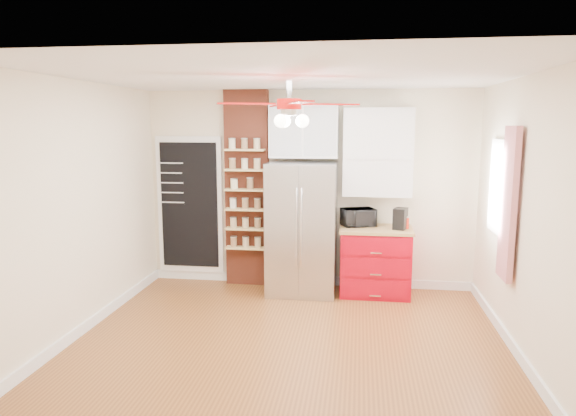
# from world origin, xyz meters

# --- Properties ---
(floor) EXTENTS (4.50, 4.50, 0.00)m
(floor) POSITION_xyz_m (0.00, 0.00, 0.00)
(floor) COLOR brown
(floor) RESTS_ON ground
(ceiling) EXTENTS (4.50, 4.50, 0.00)m
(ceiling) POSITION_xyz_m (0.00, 0.00, 2.70)
(ceiling) COLOR white
(ceiling) RESTS_ON wall_back
(wall_back) EXTENTS (4.50, 0.02, 2.70)m
(wall_back) POSITION_xyz_m (0.00, 2.00, 1.35)
(wall_back) COLOR #F5E6C5
(wall_back) RESTS_ON floor
(wall_front) EXTENTS (4.50, 0.02, 2.70)m
(wall_front) POSITION_xyz_m (0.00, -2.00, 1.35)
(wall_front) COLOR #F5E6C5
(wall_front) RESTS_ON floor
(wall_left) EXTENTS (0.02, 4.00, 2.70)m
(wall_left) POSITION_xyz_m (-2.25, 0.00, 1.35)
(wall_left) COLOR #F5E6C5
(wall_left) RESTS_ON floor
(wall_right) EXTENTS (0.02, 4.00, 2.70)m
(wall_right) POSITION_xyz_m (2.25, 0.00, 1.35)
(wall_right) COLOR #F5E6C5
(wall_right) RESTS_ON floor
(chalkboard) EXTENTS (0.95, 0.05, 1.95)m
(chalkboard) POSITION_xyz_m (-1.70, 1.96, 1.10)
(chalkboard) COLOR white
(chalkboard) RESTS_ON wall_back
(brick_pillar) EXTENTS (0.60, 0.16, 2.70)m
(brick_pillar) POSITION_xyz_m (-0.85, 1.92, 1.35)
(brick_pillar) COLOR brown
(brick_pillar) RESTS_ON floor
(fridge) EXTENTS (0.90, 0.70, 1.75)m
(fridge) POSITION_xyz_m (-0.05, 1.63, 0.88)
(fridge) COLOR #AEAEB3
(fridge) RESTS_ON floor
(upper_glass_cabinet) EXTENTS (0.90, 0.35, 0.70)m
(upper_glass_cabinet) POSITION_xyz_m (-0.05, 1.82, 2.15)
(upper_glass_cabinet) COLOR white
(upper_glass_cabinet) RESTS_ON wall_back
(red_cabinet) EXTENTS (0.94, 0.64, 0.90)m
(red_cabinet) POSITION_xyz_m (0.92, 1.68, 0.45)
(red_cabinet) COLOR #A40112
(red_cabinet) RESTS_ON floor
(upper_shelf_unit) EXTENTS (0.90, 0.30, 1.15)m
(upper_shelf_unit) POSITION_xyz_m (0.92, 1.85, 1.88)
(upper_shelf_unit) COLOR white
(upper_shelf_unit) RESTS_ON wall_back
(window) EXTENTS (0.04, 0.75, 1.05)m
(window) POSITION_xyz_m (2.23, 0.90, 1.55)
(window) COLOR white
(window) RESTS_ON wall_right
(curtain) EXTENTS (0.06, 0.40, 1.55)m
(curtain) POSITION_xyz_m (2.18, 0.35, 1.45)
(curtain) COLOR red
(curtain) RESTS_ON wall_right
(ceiling_fan) EXTENTS (1.40, 1.40, 0.44)m
(ceiling_fan) POSITION_xyz_m (0.00, 0.00, 2.42)
(ceiling_fan) COLOR silver
(ceiling_fan) RESTS_ON ceiling
(toaster_oven) EXTENTS (0.50, 0.42, 0.23)m
(toaster_oven) POSITION_xyz_m (0.68, 1.78, 1.02)
(toaster_oven) COLOR black
(toaster_oven) RESTS_ON red_cabinet
(coffee_maker) EXTENTS (0.21, 0.25, 0.27)m
(coffee_maker) POSITION_xyz_m (1.22, 1.64, 1.04)
(coffee_maker) COLOR black
(coffee_maker) RESTS_ON red_cabinet
(canister_left) EXTENTS (0.12, 0.12, 0.15)m
(canister_left) POSITION_xyz_m (1.23, 1.60, 0.98)
(canister_left) COLOR #A1080A
(canister_left) RESTS_ON red_cabinet
(canister_right) EXTENTS (0.12, 0.12, 0.15)m
(canister_right) POSITION_xyz_m (1.29, 1.70, 0.97)
(canister_right) COLOR #B31C09
(canister_right) RESTS_ON red_cabinet
(pantry_jar_oats) EXTENTS (0.12, 0.12, 0.13)m
(pantry_jar_oats) POSITION_xyz_m (-1.00, 1.76, 1.44)
(pantry_jar_oats) COLOR beige
(pantry_jar_oats) RESTS_ON brick_pillar
(pantry_jar_beans) EXTENTS (0.10, 0.10, 0.15)m
(pantry_jar_beans) POSITION_xyz_m (-0.77, 1.75, 1.45)
(pantry_jar_beans) COLOR brown
(pantry_jar_beans) RESTS_ON brick_pillar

